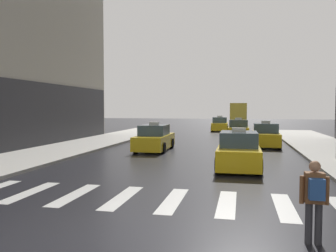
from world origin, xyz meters
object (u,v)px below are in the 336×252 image
at_px(box_truck, 238,114).
at_px(taxi_lead, 239,152).
at_px(taxi_fourth, 238,130).
at_px(taxi_third, 266,136).
at_px(pedestrian_with_backpack, 315,196).
at_px(taxi_fifth, 220,125).
at_px(taxi_second, 154,139).

bearing_deg(box_truck, taxi_lead, -89.48).
relative_size(taxi_fourth, box_truck, 0.60).
bearing_deg(taxi_fourth, taxi_third, -74.47).
distance_m(taxi_fourth, pedestrian_with_backpack, 24.79).
height_order(taxi_fifth, box_truck, box_truck).
bearing_deg(taxi_fifth, taxi_third, -75.18).
relative_size(taxi_third, box_truck, 0.61).
xyz_separation_m(taxi_lead, taxi_second, (-5.26, 5.33, 0.00)).
xyz_separation_m(taxi_second, pedestrian_with_backpack, (6.77, -13.91, 0.25)).
height_order(taxi_third, box_truck, box_truck).
height_order(taxi_second, pedestrian_with_backpack, taxi_second).
xyz_separation_m(taxi_third, taxi_fourth, (-1.92, 6.92, 0.00)).
height_order(taxi_third, taxi_fourth, same).
xyz_separation_m(taxi_third, box_truck, (-2.09, 24.58, 1.13)).
height_order(taxi_second, taxi_fourth, same).
distance_m(taxi_second, pedestrian_with_backpack, 15.47).
xyz_separation_m(taxi_lead, pedestrian_with_backpack, (1.51, -8.57, 0.25)).
relative_size(taxi_lead, taxi_fourth, 1.00).
distance_m(taxi_second, taxi_fifth, 19.70).
xyz_separation_m(taxi_third, taxi_fifth, (-4.12, 15.57, 0.00)).
distance_m(taxi_lead, taxi_third, 9.41).
relative_size(taxi_second, taxi_third, 1.00).
bearing_deg(taxi_third, taxi_fourth, 105.53).
distance_m(taxi_lead, taxi_second, 7.49).
height_order(taxi_lead, taxi_fifth, same).
xyz_separation_m(taxi_fourth, pedestrian_with_backpack, (1.65, -24.73, 0.25)).
bearing_deg(box_truck, pedestrian_with_backpack, -87.55).
bearing_deg(taxi_lead, taxi_fifth, 95.39).
distance_m(taxi_fifth, pedestrian_with_backpack, 33.61).
relative_size(taxi_second, pedestrian_with_backpack, 2.76).
height_order(taxi_fifth, pedestrian_with_backpack, taxi_fifth).
distance_m(taxi_third, pedestrian_with_backpack, 17.82).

